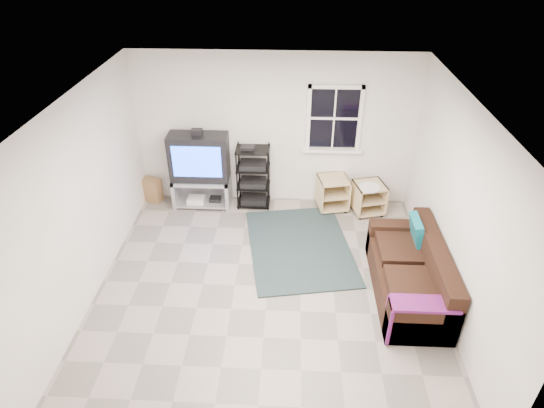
# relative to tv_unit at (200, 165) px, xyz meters

# --- Properties ---
(room) EXTENTS (4.60, 4.62, 4.60)m
(room) POSITION_rel_tv_unit_xyz_m (2.19, 0.23, 0.70)
(room) COLOR gray
(room) RESTS_ON ground
(tv_unit) EXTENTS (0.97, 0.48, 1.42)m
(tv_unit) POSITION_rel_tv_unit_xyz_m (0.00, 0.00, 0.00)
(tv_unit) COLOR #9E9EA6
(tv_unit) RESTS_ON ground
(av_rack) EXTENTS (0.56, 0.40, 1.11)m
(av_rack) POSITION_rel_tv_unit_xyz_m (0.89, 0.04, -0.30)
(av_rack) COLOR black
(av_rack) RESTS_ON ground
(side_table_left) EXTENTS (0.58, 0.58, 0.58)m
(side_table_left) POSITION_rel_tv_unit_xyz_m (2.23, 0.04, -0.47)
(side_table_left) COLOR #DDC188
(side_table_left) RESTS_ON ground
(side_table_right) EXTENTS (0.59, 0.59, 0.56)m
(side_table_right) POSITION_rel_tv_unit_xyz_m (2.83, -0.08, -0.47)
(side_table_right) COLOR #DDC188
(side_table_right) RESTS_ON ground
(sofa) EXTENTS (0.83, 1.87, 0.85)m
(sofa) POSITION_rel_tv_unit_xyz_m (3.14, -2.06, -0.48)
(sofa) COLOR black
(sofa) RESTS_ON ground
(shag_rug) EXTENTS (1.82, 2.27, 0.02)m
(shag_rug) POSITION_rel_tv_unit_xyz_m (1.68, -1.14, -0.77)
(shag_rug) COLOR #301D15
(shag_rug) RESTS_ON ground
(paper_bag) EXTENTS (0.34, 0.28, 0.43)m
(paper_bag) POSITION_rel_tv_unit_xyz_m (-0.91, 0.09, -0.57)
(paper_bag) COLOR olive
(paper_bag) RESTS_ON ground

